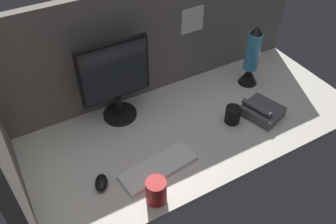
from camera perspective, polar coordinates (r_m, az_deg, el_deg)
ground_plane at (r=187.67cm, az=3.65°, el=-2.30°), size 180.00×80.00×3.00cm
cubicle_wall_back at (r=192.96cm, az=-1.95°, el=11.67°), size 180.00×5.50×63.36cm
monitor at (r=177.96cm, az=-8.49°, el=5.28°), size 36.51×18.00×44.62cm
keyboard at (r=165.64cm, az=-1.52°, el=-8.92°), size 38.28×17.30×2.00cm
mouse at (r=162.21cm, az=-10.70°, el=-11.12°), size 8.80×11.00×3.40cm
mug_black_travel at (r=187.88cm, az=10.40°, el=-0.43°), size 8.14×8.14×9.18cm
mug_red_plastic at (r=151.87cm, az=-1.91°, el=-12.60°), size 8.95×8.95×11.84cm
lava_lamp at (r=209.98cm, az=13.27°, el=8.07°), size 11.33×11.33×37.09cm
desk_phone at (r=195.71cm, az=14.88°, el=0.19°), size 21.73×23.07×8.80cm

